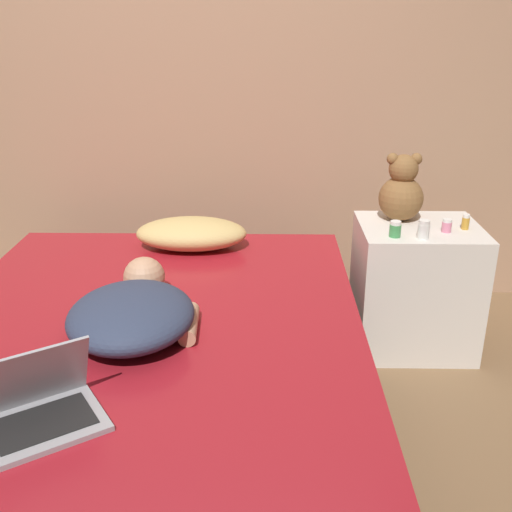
% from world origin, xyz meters
% --- Properties ---
extents(ground_plane, '(12.00, 12.00, 0.00)m').
position_xyz_m(ground_plane, '(0.00, 0.00, 0.00)').
color(ground_plane, brown).
extents(wall_back, '(8.00, 0.06, 2.60)m').
position_xyz_m(wall_back, '(0.00, 1.31, 1.30)').
color(wall_back, tan).
rests_on(wall_back, ground_plane).
extents(bed, '(1.58, 2.06, 0.44)m').
position_xyz_m(bed, '(0.00, 0.00, 0.22)').
color(bed, '#4C331E').
rests_on(bed, ground_plane).
extents(nightstand, '(0.54, 0.46, 0.59)m').
position_xyz_m(nightstand, '(1.12, 0.70, 0.30)').
color(nightstand, silver).
rests_on(nightstand, ground_plane).
extents(pillow, '(0.52, 0.30, 0.14)m').
position_xyz_m(pillow, '(0.08, 0.81, 0.51)').
color(pillow, tan).
rests_on(pillow, bed).
extents(person_lying, '(0.45, 0.65, 0.16)m').
position_xyz_m(person_lying, '(-0.02, -0.00, 0.52)').
color(person_lying, '#2D3851').
rests_on(person_lying, bed).
extents(laptop, '(0.38, 0.36, 0.22)m').
position_xyz_m(laptop, '(-0.17, -0.52, 0.49)').
color(laptop, '#9E9EA3').
rests_on(laptop, bed).
extents(teddy_bear, '(0.20, 0.20, 0.31)m').
position_xyz_m(teddy_bear, '(1.04, 0.79, 0.73)').
color(teddy_bear, brown).
rests_on(teddy_bear, nightstand).
extents(bottle_white, '(0.05, 0.05, 0.08)m').
position_xyz_m(bottle_white, '(1.09, 0.54, 0.63)').
color(bottle_white, white).
rests_on(bottle_white, nightstand).
extents(bottle_green, '(0.05, 0.05, 0.07)m').
position_xyz_m(bottle_green, '(0.98, 0.56, 0.63)').
color(bottle_green, '#3D8E4C').
rests_on(bottle_green, nightstand).
extents(bottle_amber, '(0.03, 0.03, 0.07)m').
position_xyz_m(bottle_amber, '(1.30, 0.66, 0.63)').
color(bottle_amber, gold).
rests_on(bottle_amber, nightstand).
extents(bottle_pink, '(0.04, 0.04, 0.06)m').
position_xyz_m(bottle_pink, '(1.21, 0.62, 0.62)').
color(bottle_pink, pink).
rests_on(bottle_pink, nightstand).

